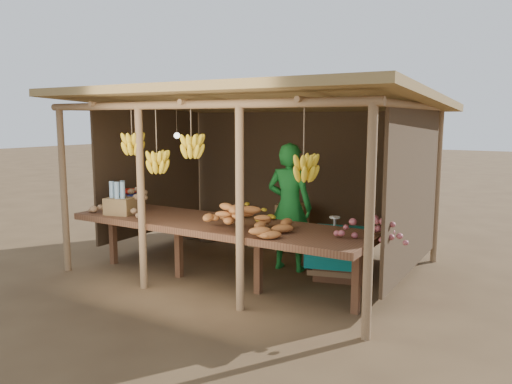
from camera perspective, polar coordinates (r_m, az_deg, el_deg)
The scene contains 13 objects.
ground at distance 7.10m, azimuth 0.00°, elevation -8.42°, with size 60.00×60.00×0.00m, color brown.
stall_structure at distance 6.69m, azimuth -0.06°, elevation 7.15°, with size 4.70×3.50×2.43m.
counter at distance 6.14m, azimuth -4.57°, elevation -3.97°, with size 3.90×1.05×0.80m.
potato_heap at distance 6.89m, azimuth -14.52°, elevation -0.83°, with size 0.88×0.53×0.36m, color #97734E, non-canonical shape.
sweet_potato_heap at distance 5.63m, azimuth -1.73°, elevation -2.57°, with size 1.07×0.64×0.36m, color #A15D29, non-canonical shape.
onion_heap at distance 5.33m, azimuth 12.89°, elevation -3.44°, with size 0.78×0.47×0.36m, color #A95256, non-canonical shape.
banana_pile at distance 6.26m, azimuth -0.94°, elevation -1.54°, with size 0.52×0.31×0.34m, color gold, non-canonical shape.
tomato_basin at distance 7.65m, azimuth -14.41°, elevation -0.61°, with size 0.43×0.43×0.22m.
bottle_box at distance 6.80m, azimuth -15.28°, elevation -1.07°, with size 0.41×0.36×0.44m.
vendor at distance 6.76m, azimuth 3.84°, elevation -1.72°, with size 0.63×0.42×1.74m, color #1A7629.
tarp_crate at distance 6.59m, azimuth 9.58°, elevation -6.79°, with size 0.83×0.76×0.83m.
carton_stack at distance 7.90m, azimuth 3.05°, elevation -4.30°, with size 1.03×0.47×0.72m.
burlap_sacks at distance 8.62m, azimuth -6.49°, elevation -3.78°, with size 0.80×0.42×0.57m.
Camera 1 is at (3.49, -5.83, 2.04)m, focal length 35.00 mm.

